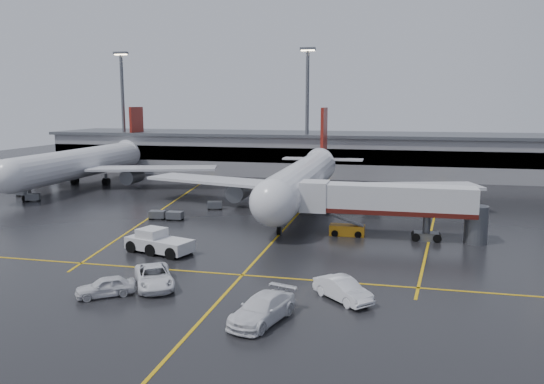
# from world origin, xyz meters

# --- Properties ---
(ground) EXTENTS (220.00, 220.00, 0.00)m
(ground) POSITION_xyz_m (0.00, 0.00, 0.00)
(ground) COLOR black
(ground) RESTS_ON ground
(apron_line_centre) EXTENTS (0.25, 90.00, 0.02)m
(apron_line_centre) POSITION_xyz_m (0.00, 0.00, 0.01)
(apron_line_centre) COLOR gold
(apron_line_centre) RESTS_ON ground
(apron_line_stop) EXTENTS (60.00, 0.25, 0.02)m
(apron_line_stop) POSITION_xyz_m (0.00, -22.00, 0.01)
(apron_line_stop) COLOR gold
(apron_line_stop) RESTS_ON ground
(apron_line_left) EXTENTS (9.99, 69.35, 0.02)m
(apron_line_left) POSITION_xyz_m (-20.00, 10.00, 0.01)
(apron_line_left) COLOR gold
(apron_line_left) RESTS_ON ground
(apron_line_right) EXTENTS (7.57, 69.64, 0.02)m
(apron_line_right) POSITION_xyz_m (18.00, 10.00, 0.01)
(apron_line_right) COLOR gold
(apron_line_right) RESTS_ON ground
(terminal) EXTENTS (122.00, 19.00, 8.60)m
(terminal) POSITION_xyz_m (0.00, 47.93, 4.32)
(terminal) COLOR gray
(terminal) RESTS_ON ground
(light_mast_left) EXTENTS (3.00, 1.20, 25.45)m
(light_mast_left) POSITION_xyz_m (-45.00, 42.00, 14.47)
(light_mast_left) COLOR #595B60
(light_mast_left) RESTS_ON ground
(light_mast_mid) EXTENTS (3.00, 1.20, 25.45)m
(light_mast_mid) POSITION_xyz_m (-5.00, 42.00, 14.47)
(light_mast_mid) COLOR #595B60
(light_mast_mid) RESTS_ON ground
(main_airliner) EXTENTS (48.80, 45.60, 14.10)m
(main_airliner) POSITION_xyz_m (0.00, 9.70, 4.21)
(main_airliner) COLOR silver
(main_airliner) RESTS_ON ground
(second_airliner) EXTENTS (48.80, 45.60, 14.10)m
(second_airliner) POSITION_xyz_m (-42.00, 21.70, 4.21)
(second_airliner) COLOR silver
(second_airliner) RESTS_ON ground
(jet_bridge) EXTENTS (19.90, 3.40, 6.05)m
(jet_bridge) POSITION_xyz_m (11.87, -6.00, 3.93)
(jet_bridge) COLOR silver
(jet_bridge) RESTS_ON ground
(pushback_tractor) EXTENTS (7.34, 4.66, 2.44)m
(pushback_tractor) POSITION_xyz_m (-10.13, -16.96, 0.97)
(pushback_tractor) COLOR silver
(pushback_tractor) RESTS_ON ground
(belt_loader) EXTENTS (3.87, 1.84, 2.44)m
(belt_loader) POSITION_xyz_m (7.47, -5.61, 0.60)
(belt_loader) COLOR orange
(belt_loader) RESTS_ON ground
(service_van_a) EXTENTS (5.46, 6.60, 1.68)m
(service_van_a) POSITION_xyz_m (-6.10, -26.44, 0.84)
(service_van_a) COLOR white
(service_van_a) RESTS_ON ground
(service_van_b) EXTENTS (4.23, 6.66, 1.80)m
(service_van_b) POSITION_xyz_m (4.10, -31.34, 0.90)
(service_van_b) COLOR white
(service_van_b) RESTS_ON ground
(service_van_c) EXTENTS (4.97, 4.91, 1.71)m
(service_van_c) POSITION_xyz_m (9.01, -26.09, 0.85)
(service_van_c) COLOR white
(service_van_c) RESTS_ON ground
(service_van_d) EXTENTS (4.67, 4.06, 1.52)m
(service_van_d) POSITION_xyz_m (-8.77, -29.28, 0.76)
(service_van_d) COLOR silver
(service_van_d) RESTS_ON ground
(baggage_cart_a) EXTENTS (2.05, 1.38, 1.12)m
(baggage_cart_a) POSITION_xyz_m (-14.53, -2.48, 0.63)
(baggage_cart_a) COLOR #595B60
(baggage_cart_a) RESTS_ON ground
(baggage_cart_b) EXTENTS (2.16, 1.57, 1.12)m
(baggage_cart_b) POSITION_xyz_m (-16.91, -2.47, 0.63)
(baggage_cart_b) COLOR #595B60
(baggage_cart_b) RESTS_ON ground
(baggage_cart_c) EXTENTS (2.30, 1.85, 1.12)m
(baggage_cart_c) POSITION_xyz_m (-11.96, 5.51, 0.63)
(baggage_cart_c) COLOR #595B60
(baggage_cart_c) RESTS_ON ground
(baggage_cart_d) EXTENTS (2.28, 1.79, 1.12)m
(baggage_cart_d) POSITION_xyz_m (-45.44, 9.09, 0.63)
(baggage_cart_d) COLOR #595B60
(baggage_cart_d) RESTS_ON ground
(baggage_cart_e) EXTENTS (2.36, 2.02, 1.12)m
(baggage_cart_e) POSITION_xyz_m (-40.98, 5.41, 0.63)
(baggage_cart_e) COLOR #595B60
(baggage_cart_e) RESTS_ON ground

